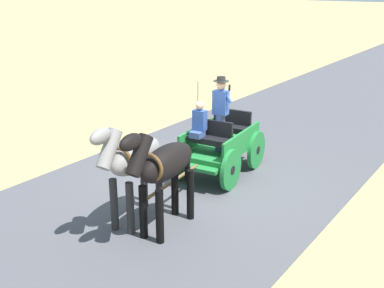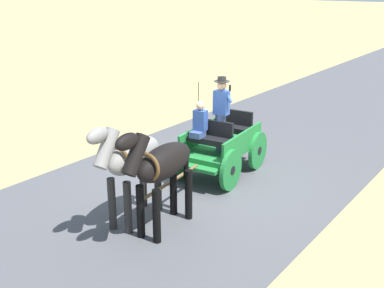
% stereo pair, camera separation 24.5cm
% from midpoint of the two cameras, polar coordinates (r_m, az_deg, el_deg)
% --- Properties ---
extents(ground_plane, '(200.00, 200.00, 0.00)m').
position_cam_midpoint_polar(ground_plane, '(11.74, 0.80, -3.98)').
color(ground_plane, tan).
extents(road_surface, '(6.69, 160.00, 0.01)m').
position_cam_midpoint_polar(road_surface, '(11.74, 0.80, -3.96)').
color(road_surface, '#4C4C51').
rests_on(road_surface, ground).
extents(horse_drawn_carriage, '(1.65, 4.52, 2.50)m').
position_cam_midpoint_polar(horse_drawn_carriage, '(11.66, 2.61, 0.13)').
color(horse_drawn_carriage, '#1E7233').
rests_on(horse_drawn_carriage, ground).
extents(horse_near_side, '(0.69, 2.14, 2.21)m').
position_cam_midpoint_polar(horse_near_side, '(8.86, -4.18, -2.65)').
color(horse_near_side, black).
rests_on(horse_near_side, ground).
extents(horse_off_side, '(0.80, 2.15, 2.21)m').
position_cam_midpoint_polar(horse_off_side, '(9.24, -7.81, -1.85)').
color(horse_off_side, gray).
rests_on(horse_off_side, ground).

